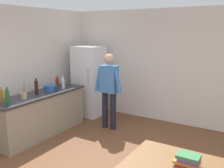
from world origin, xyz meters
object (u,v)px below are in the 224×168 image
at_px(bottle_beer_brown, 57,83).
at_px(bottle_wine_green, 7,98).
at_px(refrigerator, 89,81).
at_px(person, 109,86).
at_px(book_stack, 188,161).
at_px(cooking_pot, 50,88).
at_px(utensil_jar, 24,95).
at_px(bottle_oil_amber, 2,96).
at_px(bottle_water_clear, 63,83).
at_px(bottle_wine_dark, 36,87).
at_px(bottle_sauce_red, 58,82).

distance_m(bottle_beer_brown, bottle_wine_green, 1.52).
height_order(refrigerator, person, refrigerator).
bearing_deg(book_stack, cooking_pot, 157.98).
distance_m(utensil_jar, book_stack, 3.37).
distance_m(bottle_wine_green, book_stack, 3.20).
relative_size(refrigerator, person, 1.06).
distance_m(person, book_stack, 3.14).
distance_m(bottle_oil_amber, bottle_water_clear, 1.43).
distance_m(refrigerator, utensil_jar, 2.06).
bearing_deg(bottle_wine_green, bottle_water_clear, 92.60).
relative_size(refrigerator, bottle_wine_green, 5.29).
bearing_deg(bottle_wine_dark, person, 46.43).
bearing_deg(utensil_jar, bottle_water_clear, 87.33).
distance_m(cooking_pot, bottle_oil_amber, 1.13).
height_order(bottle_sauce_red, bottle_wine_green, bottle_wine_green).
bearing_deg(cooking_pot, bottle_water_clear, 68.95).
height_order(bottle_sauce_red, bottle_beer_brown, bottle_beer_brown).
xyz_separation_m(utensil_jar, bottle_wine_dark, (-0.07, 0.39, 0.07)).
relative_size(bottle_oil_amber, bottle_beer_brown, 1.08).
distance_m(refrigerator, cooking_pot, 1.30).
relative_size(bottle_beer_brown, bottle_wine_green, 0.76).
bearing_deg(book_stack, bottle_wine_green, 177.37).
relative_size(person, bottle_oil_amber, 6.07).
bearing_deg(book_stack, bottle_wine_dark, 163.77).
bearing_deg(bottle_oil_amber, utensil_jar, 63.40).
bearing_deg(bottle_wine_green, bottle_sauce_red, 102.92).
bearing_deg(refrigerator, bottle_oil_amber, -95.16).
xyz_separation_m(refrigerator, person, (0.95, -0.55, 0.08)).
bearing_deg(bottle_wine_green, person, 65.99).
bearing_deg(person, bottle_beer_brown, -157.81).
xyz_separation_m(bottle_wine_dark, book_stack, (3.38, -0.99, -0.22)).
bearing_deg(bottle_water_clear, book_stack, -26.93).
height_order(bottle_oil_amber, bottle_wine_dark, bottle_wine_dark).
bearing_deg(person, bottle_wine_green, -114.01).
relative_size(person, bottle_sauce_red, 7.08).
xyz_separation_m(utensil_jar, bottle_water_clear, (0.05, 1.06, 0.05)).
height_order(person, bottle_sauce_red, person).
xyz_separation_m(refrigerator, book_stack, (3.27, -2.66, -0.08)).
bearing_deg(bottle_beer_brown, bottle_sauce_red, 126.95).
bearing_deg(cooking_pot, bottle_wine_dark, -91.77).
distance_m(bottle_wine_green, bottle_water_clear, 1.51).
height_order(utensil_jar, bottle_wine_dark, bottle_wine_dark).
height_order(bottle_oil_amber, bottle_wine_green, bottle_wine_green).
height_order(person, bottle_wine_dark, person).
distance_m(bottle_oil_amber, bottle_sauce_red, 1.58).
distance_m(cooking_pot, bottle_sauce_red, 0.50).
height_order(person, cooking_pot, person).
distance_m(bottle_water_clear, book_stack, 3.66).
relative_size(bottle_oil_amber, bottle_sauce_red, 1.17).
bearing_deg(bottle_oil_amber, bottle_water_clear, 80.86).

